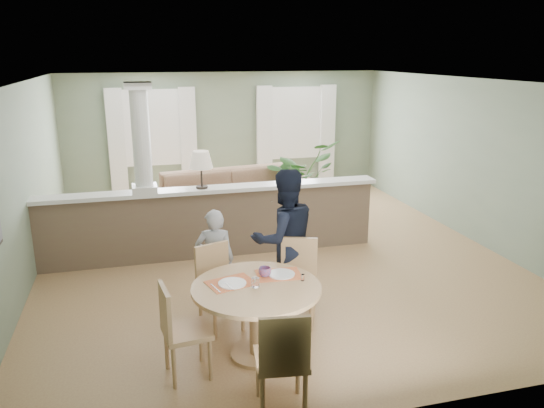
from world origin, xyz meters
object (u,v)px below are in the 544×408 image
object	(u,v)px
dining_table	(257,300)
child_person	(215,260)
houseplant	(300,180)
chair_far_boy	(217,283)
chair_side	(179,327)
sofa	(235,198)
chair_far_man	(298,277)
man_person	(284,239)
chair_near	(282,358)

from	to	relation	value
dining_table	child_person	xyz separation A→B (m)	(-0.25, 1.18, 0.01)
dining_table	houseplant	bearing A→B (deg)	67.04
dining_table	chair_far_boy	world-z (taller)	chair_far_boy
chair_far_boy	chair_side	bearing A→B (deg)	-139.01
sofa	houseplant	world-z (taller)	houseplant
chair_far_boy	chair_far_man	bearing A→B (deg)	-25.34
man_person	chair_far_man	bearing A→B (deg)	89.03
chair_far_man	sofa	bearing A→B (deg)	112.72
houseplant	dining_table	world-z (taller)	houseplant
chair_side	man_person	bearing A→B (deg)	-56.38
sofa	chair_far_man	bearing A→B (deg)	-97.49
dining_table	sofa	bearing A→B (deg)	81.89
chair_far_boy	man_person	size ratio (longest dim) A/B	0.56
chair_side	chair_near	bearing A→B (deg)	-141.82
child_person	man_person	world-z (taller)	man_person
houseplant	chair_side	size ratio (longest dim) A/B	1.56
chair_far_man	child_person	xyz separation A→B (m)	(-0.90, 0.54, 0.10)
chair_far_man	chair_side	xyz separation A→B (m)	(-1.47, -0.81, -0.02)
sofa	chair_side	bearing A→B (deg)	-114.74
houseplant	sofa	bearing A→B (deg)	178.09
sofa	man_person	bearing A→B (deg)	-98.26
houseplant	chair_far_man	xyz separation A→B (m)	(-1.26, -3.87, -0.21)
child_person	dining_table	bearing A→B (deg)	112.22
chair_side	child_person	bearing A→B (deg)	-30.18
man_person	houseplant	bearing A→B (deg)	-118.21
chair_far_boy	chair_near	size ratio (longest dim) A/B	0.97
child_person	houseplant	bearing A→B (deg)	-112.50
chair_near	chair_far_boy	bearing A→B (deg)	-72.54
sofa	chair_far_man	xyz separation A→B (m)	(0.00, -3.91, 0.07)
sofa	man_person	distance (m)	3.51
houseplant	chair_side	distance (m)	5.42
chair_near	houseplant	bearing A→B (deg)	-101.38
chair_far_boy	chair_side	distance (m)	1.06
chair_far_man	houseplant	bearing A→B (deg)	94.64
chair_far_boy	houseplant	bearing A→B (deg)	40.50
chair_far_boy	chair_near	xyz separation A→B (m)	(0.29, -1.72, 0.02)
child_person	man_person	size ratio (longest dim) A/B	0.73
chair_near	man_person	bearing A→B (deg)	-98.67
dining_table	chair_far_boy	distance (m)	0.81
dining_table	man_person	size ratio (longest dim) A/B	0.75
dining_table	chair_far_boy	size ratio (longest dim) A/B	1.35
chair_far_man	chair_side	size ratio (longest dim) A/B	1.03
chair_far_man	child_person	distance (m)	1.05
chair_side	sofa	bearing A→B (deg)	-24.60
houseplant	child_person	bearing A→B (deg)	-122.95
chair_side	chair_far_man	bearing A→B (deg)	-68.32
sofa	chair_far_boy	xyz separation A→B (m)	(-0.94, -3.81, 0.06)
sofa	chair_near	bearing A→B (deg)	-104.21
chair_side	houseplant	bearing A→B (deg)	-37.59
sofa	dining_table	xyz separation A→B (m)	(-0.65, -4.55, 0.15)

